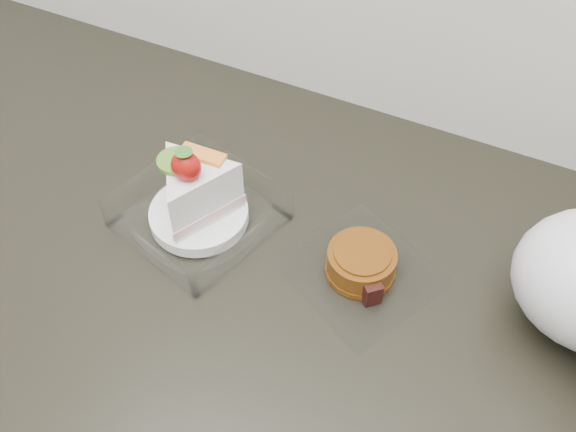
{
  "coord_description": "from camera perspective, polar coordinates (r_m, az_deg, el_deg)",
  "views": [
    {
      "loc": [
        0.22,
        1.27,
        1.52
      ],
      "look_at": [
        -0.0,
        1.72,
        0.94
      ],
      "focal_mm": 40.0,
      "sensor_mm": 36.0,
      "label": 1
    }
  ],
  "objects": [
    {
      "name": "mooncake_wrap",
      "position": [
        0.76,
        6.54,
        -4.35
      ],
      "size": [
        0.21,
        0.21,
        0.04
      ],
      "rotation": [
        0.0,
        0.0,
        -0.29
      ],
      "color": "white",
      "rests_on": "counter"
    },
    {
      "name": "cake_tray",
      "position": [
        0.79,
        -8.09,
        1.18
      ],
      "size": [
        0.21,
        0.21,
        0.13
      ],
      "rotation": [
        0.0,
        0.0,
        -0.28
      ],
      "color": "white",
      "rests_on": "counter"
    },
    {
      "name": "counter",
      "position": [
        1.17,
        -0.59,
        -17.12
      ],
      "size": [
        2.04,
        0.64,
        0.9
      ],
      "color": "black",
      "rests_on": "ground"
    }
  ]
}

